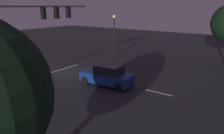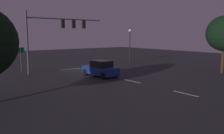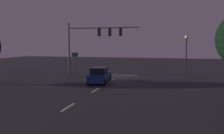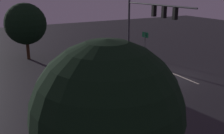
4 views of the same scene
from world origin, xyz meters
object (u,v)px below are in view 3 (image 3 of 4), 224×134
street_lamp_left_kerb (186,48)px  traffic_signal_assembly (93,38)px  car_approaching (100,75)px  route_sign (75,58)px

street_lamp_left_kerb → traffic_signal_assembly: bearing=1.9°
car_approaching → traffic_signal_assembly: bearing=-65.3°
traffic_signal_assembly → car_approaching: bearing=114.7°
traffic_signal_assembly → route_sign: (3.57, -2.27, -2.88)m
car_approaching → route_sign: (6.05, -7.68, 1.35)m
route_sign → traffic_signal_assembly: bearing=147.5°
route_sign → car_approaching: bearing=128.2°
traffic_signal_assembly → route_sign: bearing=-32.5°
traffic_signal_assembly → route_sign: traffic_signal_assembly is taller
street_lamp_left_kerb → route_sign: 15.51m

